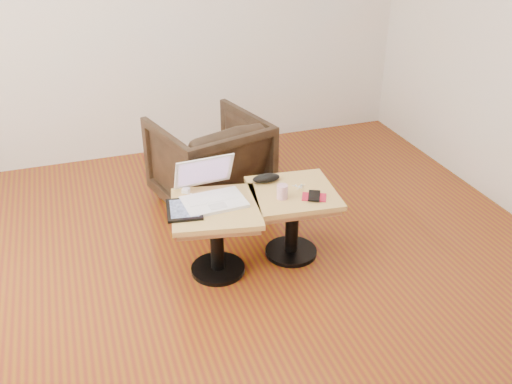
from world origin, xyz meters
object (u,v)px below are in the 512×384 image
object	(u,v)px
side_table_left	(216,223)
striped_cup	(282,192)
laptop	(211,192)
armchair	(209,162)
side_table_right	(293,207)

from	to	relation	value
side_table_left	striped_cup	size ratio (longest dim) A/B	6.94
laptop	armchair	world-z (taller)	laptop
side_table_right	laptop	world-z (taller)	laptop
side_table_right	laptop	size ratio (longest dim) A/B	1.47
laptop	armchair	distance (m)	0.80
laptop	striped_cup	distance (m)	0.43
armchair	laptop	bearing A→B (deg)	60.86
striped_cup	armchair	bearing A→B (deg)	103.93
laptop	striped_cup	size ratio (longest dim) A/B	4.45
side_table_left	laptop	bearing A→B (deg)	102.58
laptop	striped_cup	xyz separation A→B (m)	(0.41, -0.13, -0.01)
side_table_right	armchair	world-z (taller)	armchair
side_table_left	striped_cup	xyz separation A→B (m)	(0.40, -0.03, 0.16)
side_table_right	armchair	bearing A→B (deg)	116.86
side_table_left	armchair	world-z (taller)	armchair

